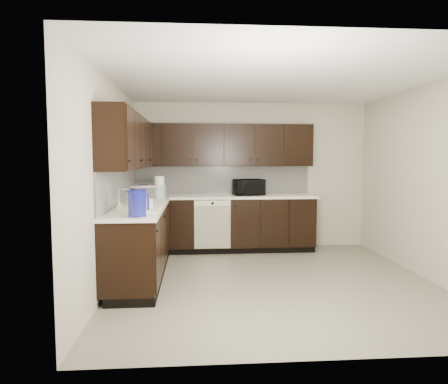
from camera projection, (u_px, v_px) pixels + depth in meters
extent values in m
plane|color=gray|center=(273.00, 281.00, 5.07)|extent=(4.00, 4.00, 0.00)
plane|color=white|center=(275.00, 81.00, 4.85)|extent=(4.00, 4.00, 0.00)
cube|color=#BBB5A0|center=(251.00, 176.00, 6.95)|extent=(4.00, 0.02, 2.50)
cube|color=#BBB5A0|center=(110.00, 184.00, 4.81)|extent=(0.02, 4.00, 2.50)
cube|color=#BBB5A0|center=(428.00, 182.00, 5.11)|extent=(0.02, 4.00, 2.50)
cube|color=#BBB5A0|center=(326.00, 200.00, 2.97)|extent=(4.00, 0.02, 2.50)
cube|color=black|center=(224.00, 224.00, 6.68)|extent=(3.00, 0.60, 0.90)
cube|color=black|center=(140.00, 243.00, 5.20)|extent=(0.60, 2.20, 0.90)
cube|color=black|center=(223.00, 247.00, 6.74)|extent=(3.00, 0.54, 0.10)
cube|color=black|center=(143.00, 273.00, 5.24)|extent=(0.54, 2.20, 0.10)
cube|color=white|center=(224.00, 196.00, 6.64)|extent=(3.03, 0.63, 0.04)
cube|color=white|center=(139.00, 207.00, 5.16)|extent=(0.63, 2.23, 0.04)
cube|color=#B3B3AF|center=(222.00, 180.00, 6.90)|extent=(3.00, 0.02, 0.48)
cube|color=#B3B3AF|center=(120.00, 186.00, 5.42)|extent=(0.02, 2.80, 0.48)
cube|color=black|center=(223.00, 145.00, 6.70)|extent=(3.00, 0.33, 0.70)
cube|color=black|center=(129.00, 142.00, 5.21)|extent=(0.33, 2.47, 0.70)
cube|color=#F5EFC9|center=(212.00, 224.00, 6.37)|extent=(0.58, 0.02, 0.78)
cube|color=#F5EFC9|center=(212.00, 203.00, 6.34)|extent=(0.58, 0.03, 0.08)
cylinder|color=black|center=(212.00, 203.00, 6.32)|extent=(0.04, 0.02, 0.04)
cube|color=#F5EFC9|center=(137.00, 209.00, 4.86)|extent=(0.54, 0.82, 0.03)
cube|color=#F5EFC9|center=(135.00, 218.00, 4.67)|extent=(0.42, 0.34, 0.16)
cube|color=#F5EFC9|center=(140.00, 213.00, 5.07)|extent=(0.42, 0.34, 0.16)
cylinder|color=silver|center=(119.00, 198.00, 4.84)|extent=(0.03, 0.03, 0.26)
cylinder|color=silver|center=(123.00, 189.00, 4.83)|extent=(0.14, 0.02, 0.02)
cylinder|color=#B2B2B7|center=(135.00, 215.00, 4.67)|extent=(0.20, 0.20, 0.10)
imported|color=black|center=(249.00, 187.00, 6.61)|extent=(0.53, 0.40, 0.27)
imported|color=gray|center=(148.00, 202.00, 4.79)|extent=(0.11, 0.11, 0.19)
imported|color=gray|center=(130.00, 197.00, 5.28)|extent=(0.10, 0.10, 0.21)
cube|color=#B3B3B5|center=(148.00, 188.00, 6.61)|extent=(0.44, 0.39, 0.23)
cube|color=white|center=(147.00, 192.00, 6.15)|extent=(0.57, 0.50, 0.19)
cylinder|color=#10149B|center=(137.00, 203.00, 4.22)|extent=(0.19, 0.19, 0.28)
cylinder|color=#0D9584|center=(163.00, 191.00, 6.21)|extent=(0.11, 0.11, 0.20)
cylinder|color=white|center=(159.00, 187.00, 6.20)|extent=(0.17, 0.17, 0.33)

